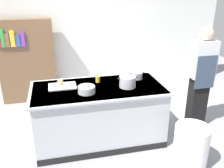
% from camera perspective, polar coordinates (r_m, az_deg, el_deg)
% --- Properties ---
extents(ground_plane, '(10.00, 10.00, 0.00)m').
position_cam_1_polar(ground_plane, '(4.09, -2.83, -12.47)').
color(ground_plane, gray).
extents(back_wall, '(6.40, 0.12, 3.00)m').
position_cam_1_polar(back_wall, '(5.51, -7.29, 13.34)').
color(back_wall, white).
rests_on(back_wall, ground_plane).
extents(counter_island, '(1.98, 0.98, 0.90)m').
position_cam_1_polar(counter_island, '(3.84, -2.96, -6.74)').
color(counter_island, '#B7BABF').
rests_on(counter_island, ground_plane).
extents(cutting_board, '(0.40, 0.28, 0.02)m').
position_cam_1_polar(cutting_board, '(3.73, -11.34, -0.51)').
color(cutting_board, silver).
rests_on(cutting_board, counter_island).
extents(onion, '(0.09, 0.09, 0.09)m').
position_cam_1_polar(onion, '(3.75, -11.80, 0.46)').
color(onion, tan).
rests_on(onion, cutting_board).
extents(stock_pot, '(0.31, 0.24, 0.16)m').
position_cam_1_polar(stock_pot, '(3.64, 3.59, 0.54)').
color(stock_pot, '#B7BABF').
rests_on(stock_pot, counter_island).
extents(sauce_pan, '(0.25, 0.18, 0.11)m').
position_cam_1_polar(sauce_pan, '(3.99, 5.71, 1.98)').
color(sauce_pan, '#99999E').
rests_on(sauce_pan, counter_island).
extents(mixing_bowl, '(0.24, 0.24, 0.10)m').
position_cam_1_polar(mixing_bowl, '(3.46, -5.88, -1.27)').
color(mixing_bowl, '#B7BABF').
rests_on(mixing_bowl, counter_island).
extents(juice_cup, '(0.07, 0.07, 0.10)m').
position_cam_1_polar(juice_cup, '(3.83, -3.29, 1.12)').
color(juice_cup, yellow).
rests_on(juice_cup, counter_island).
extents(trash_bin, '(0.46, 0.46, 0.61)m').
position_cam_1_polar(trash_bin, '(3.55, 17.64, -13.63)').
color(trash_bin, white).
rests_on(trash_bin, ground_plane).
extents(person_chef, '(0.38, 0.25, 1.72)m').
position_cam_1_polar(person_chef, '(4.31, 19.72, 1.72)').
color(person_chef, black).
rests_on(person_chef, ground_plane).
extents(bookshelf, '(1.10, 0.31, 1.70)m').
position_cam_1_polar(bookshelf, '(5.35, -18.91, 4.97)').
color(bookshelf, brown).
rests_on(bookshelf, ground_plane).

